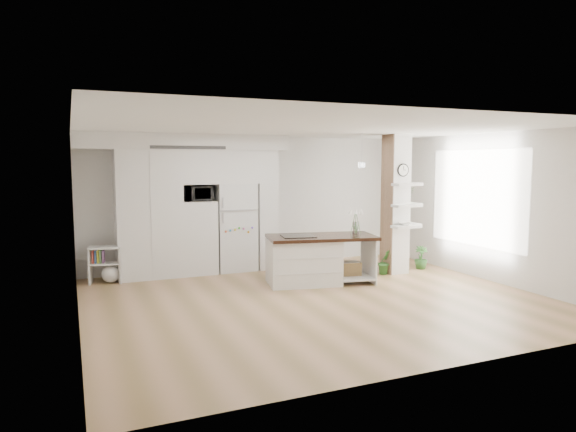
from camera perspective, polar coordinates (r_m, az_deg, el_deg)
name	(u,v)px	position (r m, az deg, el deg)	size (l,w,h in m)	color
floor	(317,299)	(8.26, 3.24, -9.23)	(7.00, 6.00, 0.01)	tan
room	(318,183)	(7.98, 3.31, 3.73)	(7.04, 6.04, 2.72)	white
cabinet_wall	(188,197)	(10.05, -11.02, 2.10)	(4.00, 0.71, 2.70)	white
refrigerator	(235,227)	(10.36, -5.96, -1.21)	(0.78, 0.69, 1.75)	white
column	(401,204)	(10.21, 12.48, 1.26)	(0.69, 0.90, 2.70)	silver
window	(477,198)	(10.25, 20.23, 1.89)	(2.40, 2.40, 0.00)	white
pendant_light	(403,165)	(8.98, 12.70, 5.54)	(0.12, 0.12, 0.10)	white
kitchen_island	(310,259)	(9.22, 2.44, -4.74)	(2.06, 1.28, 1.43)	white
bookshelf	(107,267)	(9.83, -19.43, -5.35)	(0.61, 0.43, 0.66)	white
floor_plant_a	(385,262)	(10.17, 10.71, -5.00)	(0.27, 0.22, 0.50)	#2E6227
floor_plant_b	(421,258)	(10.84, 14.56, -4.49)	(0.26, 0.26, 0.46)	#2E6227
microwave	(198,193)	(10.04, -10.00, 2.49)	(0.54, 0.37, 0.30)	#2D2D2D
shelf_plant	(407,195)	(10.48, 13.08, 2.32)	(0.27, 0.23, 0.30)	#2E6227
decor_bowl	(405,224)	(10.01, 12.83, -0.85)	(0.22, 0.22, 0.05)	white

